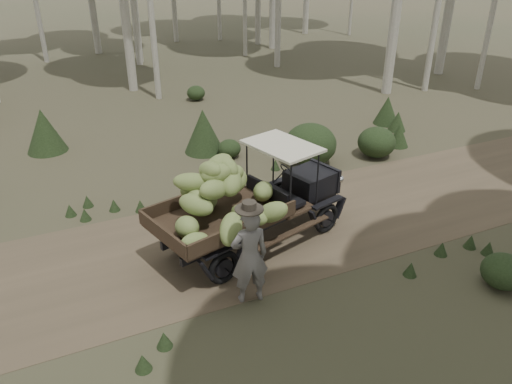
# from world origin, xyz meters

# --- Properties ---
(ground) EXTENTS (120.00, 120.00, 0.00)m
(ground) POSITION_xyz_m (0.00, 0.00, 0.00)
(ground) COLOR #473D2B
(ground) RESTS_ON ground
(dirt_track) EXTENTS (70.00, 4.00, 0.01)m
(dirt_track) POSITION_xyz_m (0.00, 0.00, 0.00)
(dirt_track) COLOR brown
(dirt_track) RESTS_ON ground
(banana_truck) EXTENTS (4.71, 2.88, 2.28)m
(banana_truck) POSITION_xyz_m (0.94, -0.37, 1.27)
(banana_truck) COLOR black
(banana_truck) RESTS_ON ground
(farmer) EXTENTS (0.73, 0.55, 2.02)m
(farmer) POSITION_xyz_m (0.45, -1.94, 0.96)
(farmer) COLOR #5F5B56
(farmer) RESTS_ON ground
(undergrowth) EXTENTS (19.63, 21.65, 1.34)m
(undergrowth) POSITION_xyz_m (-0.54, -0.01, 0.53)
(undergrowth) COLOR #233319
(undergrowth) RESTS_ON ground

